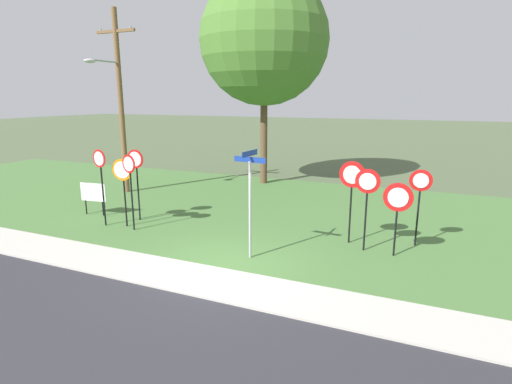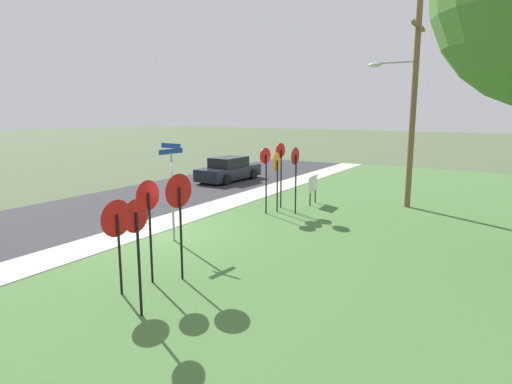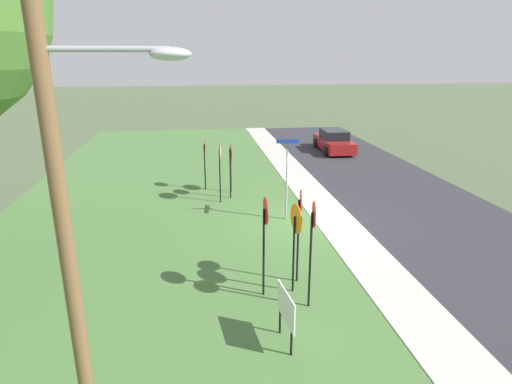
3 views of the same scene
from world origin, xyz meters
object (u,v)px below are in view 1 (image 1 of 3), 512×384
at_px(street_name_post, 250,196).
at_px(notice_board, 93,194).
at_px(yield_sign_far_left, 398,203).
at_px(yield_sign_far_right, 367,190).
at_px(stop_sign_far_center, 101,172).
at_px(utility_pole, 118,96).
at_px(stop_sign_near_right, 136,170).
at_px(yield_sign_near_right, 352,182).
at_px(yield_sign_near_left, 420,190).
at_px(stop_sign_near_left, 123,178).
at_px(stop_sign_far_left, 130,177).
at_px(oak_tree_left, 264,40).

distance_m(street_name_post, notice_board, 7.51).
distance_m(yield_sign_far_left, yield_sign_far_right, 0.90).
bearing_deg(stop_sign_far_center, utility_pole, 132.48).
distance_m(stop_sign_near_right, street_name_post, 5.50).
xyz_separation_m(yield_sign_near_right, yield_sign_far_right, (0.53, -0.47, -0.10)).
height_order(yield_sign_far_right, notice_board, yield_sign_far_right).
xyz_separation_m(yield_sign_near_left, yield_sign_near_right, (-1.92, -0.58, 0.19)).
xyz_separation_m(stop_sign_near_left, stop_sign_near_right, (-0.06, 0.79, 0.14)).
relative_size(utility_pole, notice_board, 6.64).
relative_size(stop_sign_near_right, notice_board, 2.10).
distance_m(yield_sign_far_right, street_name_post, 3.41).
height_order(stop_sign_far_left, yield_sign_near_right, stop_sign_far_left).
bearing_deg(oak_tree_left, utility_pole, -138.78).
relative_size(stop_sign_far_left, yield_sign_far_left, 1.22).
height_order(stop_sign_near_right, yield_sign_far_right, stop_sign_near_right).
distance_m(stop_sign_far_center, oak_tree_left, 10.74).
distance_m(yield_sign_near_left, notice_board, 11.67).
height_order(stop_sign_far_left, stop_sign_far_center, stop_sign_far_center).
height_order(stop_sign_far_left, utility_pole, utility_pole).
height_order(stop_sign_far_left, street_name_post, street_name_post).
bearing_deg(utility_pole, notice_board, -66.17).
height_order(stop_sign_near_right, yield_sign_near_right, stop_sign_near_right).
bearing_deg(stop_sign_far_left, oak_tree_left, 94.02).
xyz_separation_m(street_name_post, notice_board, (-7.28, 1.54, -0.98)).
bearing_deg(yield_sign_near_right, utility_pole, 173.62).
distance_m(yield_sign_far_right, notice_board, 10.22).
distance_m(stop_sign_far_left, oak_tree_left, 10.57).
distance_m(stop_sign_near_right, yield_sign_far_left, 8.99).
bearing_deg(yield_sign_near_left, stop_sign_near_right, -172.53).
height_order(stop_sign_far_left, yield_sign_far_right, stop_sign_far_left).
relative_size(stop_sign_near_left, stop_sign_far_left, 0.92).
height_order(yield_sign_far_left, utility_pole, utility_pole).
bearing_deg(yield_sign_far_left, stop_sign_near_right, -176.03).
bearing_deg(stop_sign_far_center, stop_sign_near_left, 25.64).
height_order(stop_sign_near_right, stop_sign_far_left, stop_sign_near_right).
bearing_deg(utility_pole, stop_sign_far_center, -56.64).
xyz_separation_m(yield_sign_near_right, utility_pole, (-11.19, 2.77, 2.55)).
bearing_deg(yield_sign_near_right, oak_tree_left, 136.06).
bearing_deg(oak_tree_left, notice_board, -114.56).
bearing_deg(street_name_post, yield_sign_near_right, 49.24).
height_order(stop_sign_near_left, notice_board, stop_sign_near_left).
relative_size(yield_sign_far_left, oak_tree_left, 0.21).
xyz_separation_m(stop_sign_near_right, street_name_post, (5.24, -1.66, -0.08)).
relative_size(street_name_post, notice_board, 2.44).
bearing_deg(stop_sign_near_right, yield_sign_near_right, 4.80).
distance_m(stop_sign_far_center, yield_sign_far_left, 9.74).
bearing_deg(stop_sign_near_right, yield_sign_near_left, 7.29).
distance_m(yield_sign_near_left, oak_tree_left, 11.72).
bearing_deg(utility_pole, street_name_post, -29.81).
relative_size(stop_sign_far_center, utility_pole, 0.33).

